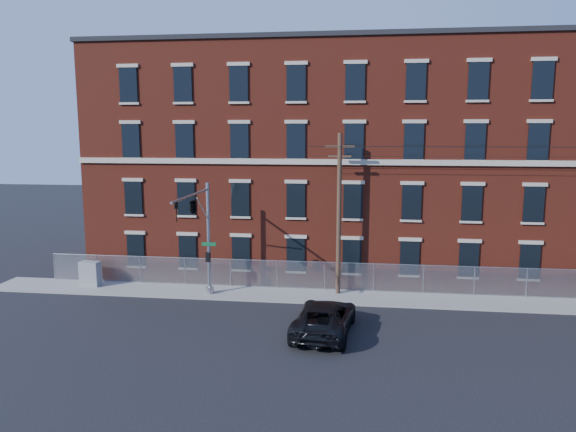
# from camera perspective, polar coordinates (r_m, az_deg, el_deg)

# --- Properties ---
(ground) EXTENTS (140.00, 140.00, 0.00)m
(ground) POSITION_cam_1_polar(r_m,az_deg,el_deg) (29.28, 0.89, -11.45)
(ground) COLOR black
(ground) RESTS_ON ground
(sidewalk) EXTENTS (65.00, 3.00, 0.12)m
(sidewalk) POSITION_cam_1_polar(r_m,az_deg,el_deg) (34.98, 22.05, -8.58)
(sidewalk) COLOR #98958F
(sidewalk) RESTS_ON ground
(mill_building) EXTENTS (55.30, 14.32, 16.30)m
(mill_building) POSITION_cam_1_polar(r_m,az_deg,el_deg) (42.21, 19.66, 5.65)
(mill_building) COLOR maroon
(mill_building) RESTS_ON ground
(chain_link_fence) EXTENTS (59.06, 0.06, 1.85)m
(chain_link_fence) POSITION_cam_1_polar(r_m,az_deg,el_deg) (35.92, 21.62, -6.45)
(chain_link_fence) COLOR #A5A8AD
(chain_link_fence) RESTS_ON ground
(traffic_signal_mast) EXTENTS (0.90, 6.75, 7.00)m
(traffic_signal_mast) POSITION_cam_1_polar(r_m,az_deg,el_deg) (31.19, -9.65, -0.06)
(traffic_signal_mast) COLOR #9EA0A5
(traffic_signal_mast) RESTS_ON ground
(utility_pole_near) EXTENTS (1.80, 0.28, 10.00)m
(utility_pole_near) POSITION_cam_1_polar(r_m,az_deg,el_deg) (33.24, 5.43, 0.50)
(utility_pole_near) COLOR #4C3526
(utility_pole_near) RESTS_ON ground
(pickup_truck) EXTENTS (3.32, 6.17, 1.65)m
(pickup_truck) POSITION_cam_1_polar(r_m,az_deg,el_deg) (27.92, 3.88, -10.70)
(pickup_truck) COLOR black
(pickup_truck) RESTS_ON ground
(utility_cabinet) EXTENTS (1.36, 0.78, 1.63)m
(utility_cabinet) POSITION_cam_1_polar(r_m,az_deg,el_deg) (37.93, -20.24, -5.76)
(utility_cabinet) COLOR gray
(utility_cabinet) RESTS_ON sidewalk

